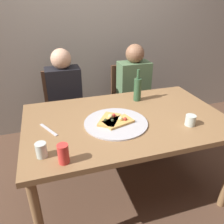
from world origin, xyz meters
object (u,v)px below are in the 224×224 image
(tumbler_far, at_px, (41,150))
(guest_in_beanie, at_px, (136,92))
(pizza_slice_extra, at_px, (119,121))
(table_knife, at_px, (49,130))
(soda_can, at_px, (63,154))
(dining_table, at_px, (126,125))
(wine_bottle, at_px, (138,89))
(tumbler_near, at_px, (190,120))
(chair_left, at_px, (65,105))
(guest_in_sweater, at_px, (66,100))
(chair_right, at_px, (131,97))
(pizza_slice_last, at_px, (110,119))
(pizza_tray, at_px, (116,123))

(tumbler_far, distance_m, guest_in_beanie, 1.52)
(pizza_slice_extra, xyz_separation_m, table_knife, (-0.52, 0.07, -0.02))
(pizza_slice_extra, distance_m, soda_can, 0.55)
(dining_table, height_order, wine_bottle, wine_bottle)
(tumbler_near, bearing_deg, wine_bottle, 110.16)
(table_knife, bearing_deg, dining_table, 63.81)
(chair_left, bearing_deg, soda_can, 84.01)
(guest_in_beanie, bearing_deg, tumbler_far, 44.79)
(pizza_slice_extra, bearing_deg, guest_in_sweater, 110.44)
(tumbler_far, height_order, chair_left, chair_left)
(tumbler_near, bearing_deg, dining_table, 149.05)
(tumbler_far, bearing_deg, chair_right, 48.60)
(chair_right, bearing_deg, pizza_slice_last, 59.13)
(soda_can, bearing_deg, guest_in_sweater, 83.23)
(dining_table, xyz_separation_m, wine_bottle, (0.22, 0.30, 0.19))
(table_knife, height_order, guest_in_beanie, guest_in_beanie)
(tumbler_far, height_order, chair_right, chair_right)
(pizza_slice_extra, xyz_separation_m, soda_can, (-0.45, -0.33, 0.04))
(table_knife, bearing_deg, pizza_tray, 56.65)
(tumbler_far, bearing_deg, pizza_slice_last, 28.78)
(pizza_slice_last, relative_size, wine_bottle, 0.86)
(pizza_slice_extra, distance_m, table_knife, 0.52)
(pizza_tray, relative_size, chair_left, 0.54)
(chair_right, bearing_deg, pizza_tray, 61.83)
(pizza_tray, relative_size, pizza_slice_last, 1.91)
(tumbler_far, bearing_deg, chair_left, 77.96)
(pizza_slice_last, relative_size, pizza_slice_extra, 1.03)
(soda_can, bearing_deg, wine_bottle, 42.77)
(tumbler_near, xyz_separation_m, chair_left, (-0.82, 1.15, -0.28))
(soda_can, height_order, guest_in_beanie, guest_in_beanie)
(soda_can, bearing_deg, pizza_slice_last, 43.88)
(pizza_slice_last, height_order, tumbler_far, tumbler_far)
(pizza_tray, relative_size, tumbler_far, 5.19)
(pizza_tray, distance_m, wine_bottle, 0.50)
(tumbler_far, distance_m, chair_left, 1.27)
(pizza_slice_last, xyz_separation_m, guest_in_beanie, (0.56, 0.78, -0.14))
(pizza_slice_last, distance_m, guest_in_beanie, 0.97)
(pizza_slice_extra, height_order, soda_can, soda_can)
(table_knife, height_order, chair_right, chair_right)
(chair_left, bearing_deg, chair_right, -180.00)
(pizza_slice_extra, relative_size, wine_bottle, 0.84)
(pizza_slice_last, relative_size, guest_in_beanie, 0.22)
(tumbler_far, bearing_deg, pizza_slice_extra, 22.16)
(chair_right, distance_m, guest_in_beanie, 0.20)
(tumbler_far, height_order, guest_in_sweater, guest_in_sweater)
(pizza_tray, height_order, guest_in_beanie, guest_in_beanie)
(pizza_tray, xyz_separation_m, table_knife, (-0.50, 0.05, -0.00))
(pizza_slice_extra, bearing_deg, chair_left, 107.50)
(pizza_slice_last, bearing_deg, tumbler_far, -151.22)
(tumbler_far, height_order, guest_in_beanie, guest_in_beanie)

